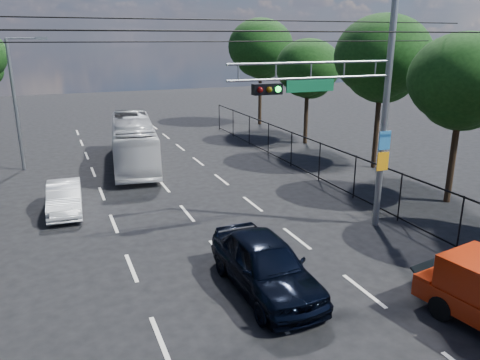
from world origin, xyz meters
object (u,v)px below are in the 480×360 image
signal_mast (359,91)px  white_bus (133,142)px  navy_hatchback (265,264)px  white_van (64,198)px

signal_mast → white_bus: bearing=114.8°
navy_hatchback → white_van: (-5.05, 8.96, -0.19)m
signal_mast → white_van: signal_mast is taller
white_bus → white_van: size_ratio=2.51×
signal_mast → white_van: (-9.96, 6.12, -4.62)m
navy_hatchback → white_bus: size_ratio=0.50×
signal_mast → navy_hatchback: signal_mast is taller
white_bus → white_van: bearing=-114.2°
navy_hatchback → white_bus: 15.59m
signal_mast → white_van: 12.57m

